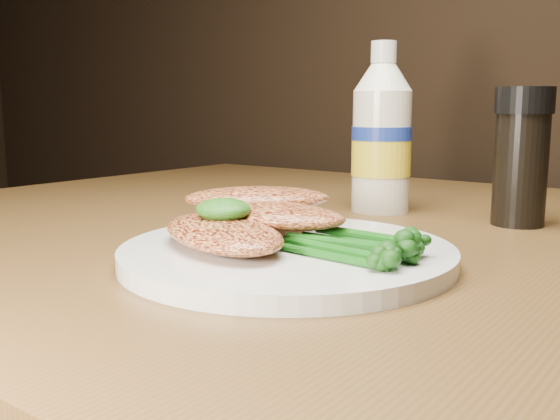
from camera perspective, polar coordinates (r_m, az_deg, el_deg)
The scene contains 8 objects.
plate at distance 0.46m, azimuth 0.66°, elevation -4.01°, with size 0.24×0.24×0.01m, color silver.
chicken_front at distance 0.45m, azimuth -5.25°, elevation -2.08°, with size 0.13×0.07×0.02m, color #D77D44.
chicken_mid at distance 0.48m, azimuth -1.06°, elevation -0.40°, with size 0.13×0.06×0.02m, color #D77D44.
chicken_back at distance 0.51m, azimuth -2.13°, elevation 1.10°, with size 0.12×0.06×0.02m, color #D77D44.
pesto_front at distance 0.46m, azimuth -5.20°, elevation 0.07°, with size 0.04×0.04×0.02m, color black.
broccolini_bundle at distance 0.43m, azimuth 6.35°, elevation -2.86°, with size 0.12×0.09×0.02m, color #155813, non-canonical shape.
mayo_bottle at distance 0.68m, azimuth 9.26°, elevation 7.39°, with size 0.06×0.06×0.18m, color #F1E9CC, non-canonical shape.
pepper_grinder at distance 0.64m, azimuth 21.11°, elevation 4.51°, with size 0.05×0.05×0.13m, color black, non-canonical shape.
Camera 1 is at (0.23, 0.53, 0.86)m, focal length 40.14 mm.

